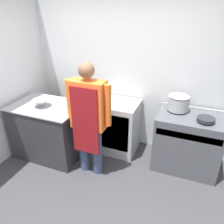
% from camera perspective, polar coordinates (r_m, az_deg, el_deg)
% --- Properties ---
extents(ground_plane, '(14.00, 14.00, 0.00)m').
position_cam_1_polar(ground_plane, '(3.09, -7.59, -23.03)').
color(ground_plane, '#38383D').
extents(wall_back, '(8.00, 0.05, 2.70)m').
position_cam_1_polar(wall_back, '(3.71, 3.85, 10.86)').
color(wall_back, silver).
rests_on(wall_back, ground_plane).
extents(wall_left, '(0.05, 8.00, 2.70)m').
position_cam_1_polar(wall_left, '(3.99, -23.44, 9.89)').
color(wall_left, silver).
rests_on(wall_left, ground_plane).
extents(prep_counter, '(1.11, 0.78, 0.91)m').
position_cam_1_polar(prep_counter, '(3.80, -16.00, -4.50)').
color(prep_counter, '#2D2D33').
rests_on(prep_counter, ground_plane).
extents(stove, '(0.94, 0.64, 0.91)m').
position_cam_1_polar(stove, '(3.55, 18.95, -7.40)').
color(stove, '#4C4F56').
rests_on(stove, ground_plane).
extents(fridge_unit, '(0.72, 0.60, 0.90)m').
position_cam_1_polar(fridge_unit, '(3.76, 1.22, -3.73)').
color(fridge_unit, '#A8ADB2').
rests_on(fridge_unit, ground_plane).
extents(person_cook, '(0.66, 0.24, 1.70)m').
position_cam_1_polar(person_cook, '(3.01, -6.16, -0.75)').
color(person_cook, '#38476B').
rests_on(person_cook, ground_plane).
extents(mixing_bowl, '(0.26, 0.26, 0.12)m').
position_cam_1_polar(mixing_bowl, '(3.55, -18.06, 2.24)').
color(mixing_bowl, '#9EA0A8').
rests_on(mixing_bowl, prep_counter).
extents(stock_pot, '(0.31, 0.31, 0.24)m').
position_cam_1_polar(stock_pot, '(3.39, 16.98, 2.49)').
color(stock_pot, '#9EA0A8').
rests_on(stock_pot, stove).
extents(saute_pan, '(0.24, 0.24, 0.05)m').
position_cam_1_polar(saute_pan, '(3.23, 23.35, -1.76)').
color(saute_pan, '#262628').
rests_on(saute_pan, stove).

